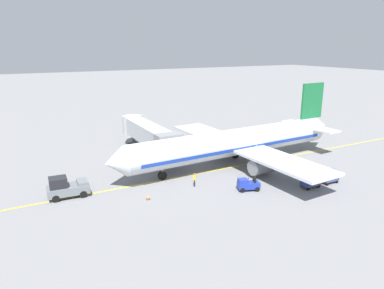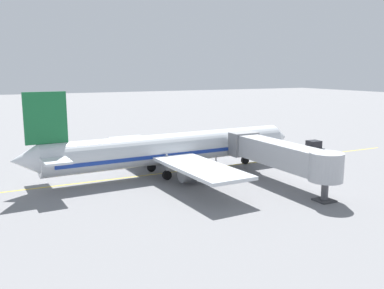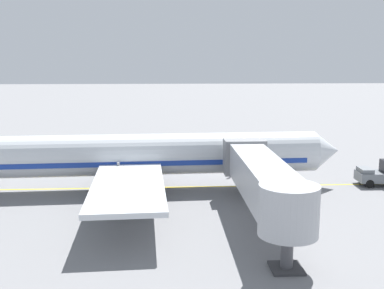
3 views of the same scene
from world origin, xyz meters
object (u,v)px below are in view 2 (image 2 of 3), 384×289
Objects in this scene: baggage_tug_lead at (174,154)px; safety_cone_nose_left at (248,153)px; parked_airliner at (171,149)px; jet_bridge at (281,155)px; baggage_cart_second_in_train at (101,155)px; ground_crew_wing_walker at (216,154)px; baggage_cart_front at (122,153)px; pushback_tractor at (309,149)px.

safety_cone_nose_left is (3.10, 11.09, -0.42)m from baggage_tug_lead.
parked_airliner is 2.17× the size of jet_bridge.
jet_bridge is 26.14m from baggage_cart_second_in_train.
ground_crew_wing_walker is at bearing 50.68° from baggage_tug_lead.
baggage_tug_lead is at bearing -105.64° from safety_cone_nose_left.
parked_airliner is 12.85× the size of baggage_cart_front.
jet_bridge is 24.46m from baggage_cart_front.
jet_bridge is at bearing 0.72° from ground_crew_wing_walker.
parked_airliner reaches higher than baggage_tug_lead.
baggage_cart_front is 1.72× the size of ground_crew_wing_walker.
parked_airliner is 22.95m from pushback_tractor.
parked_airliner reaches higher than jet_bridge.
pushback_tractor reaches higher than baggage_cart_second_in_train.
pushback_tractor is at bearing 73.83° from ground_crew_wing_walker.
jet_bridge is (9.98, 9.16, 0.27)m from parked_airliner.
baggage_cart_second_in_train is (-11.16, -6.01, -2.24)m from parked_airliner.
baggage_cart_second_in_train is 1.72× the size of ground_crew_wing_walker.
baggage_tug_lead is 4.67× the size of safety_cone_nose_left.
jet_bridge is at bearing -53.08° from pushback_tractor.
baggage_cart_front is (-11.15, -2.91, -2.24)m from parked_airliner.
safety_cone_nose_left is (-0.88, 6.23, -0.66)m from ground_crew_wing_walker.
pushback_tractor reaches higher than baggage_tug_lead.
parked_airliner reaches higher than ground_crew_wing_walker.
jet_bridge is 5.92× the size of baggage_cart_second_in_train.
jet_bridge is 17.29m from pushback_tractor.
ground_crew_wing_walker is 2.86× the size of safety_cone_nose_left.
parked_airliner is 22.08× the size of ground_crew_wing_walker.
safety_cone_nose_left is at bearing 158.28° from jet_bridge.
pushback_tractor is (-0.32, 22.85, -2.09)m from parked_airliner.
baggage_cart_second_in_train is (-0.00, -3.11, 0.00)m from baggage_cart_front.
ground_crew_wing_walker is (6.81, 11.89, 0.00)m from baggage_cart_front.
safety_cone_nose_left is at bearing 71.87° from baggage_cart_front.
baggage_tug_lead is at bearing 153.67° from parked_airliner.
baggage_cart_front is at bearing -150.27° from jet_bridge.
baggage_tug_lead is 6.29m from ground_crew_wing_walker.
ground_crew_wing_walker is at bearing -106.17° from pushback_tractor.
pushback_tractor reaches higher than baggage_cart_front.
safety_cone_nose_left is at bearing 74.37° from baggage_cart_second_in_train.
baggage_cart_second_in_train is at bearing -114.44° from ground_crew_wing_walker.
pushback_tractor is at bearing 69.42° from baggage_cart_second_in_train.
baggage_cart_second_in_train is at bearing -151.67° from parked_airliner.
baggage_cart_front is at bearing -108.13° from safety_cone_nose_left.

